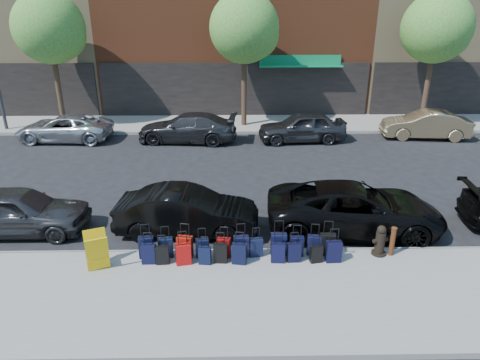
{
  "coord_description": "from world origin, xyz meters",
  "views": [
    {
      "loc": [
        -0.18,
        -15.01,
        6.55
      ],
      "look_at": [
        0.07,
        -1.5,
        1.08
      ],
      "focal_mm": 32.0,
      "sensor_mm": 36.0,
      "label": 1
    }
  ],
  "objects_px": {
    "tree_center": "(247,30)",
    "bollard": "(392,241)",
    "suitcase_front_5": "(241,246)",
    "car_near_1": "(187,212)",
    "tree_right": "(439,30)",
    "car_near_2": "(354,208)",
    "fire_hydrant": "(380,241)",
    "car_near_0": "(18,211)",
    "display_rack": "(97,251)",
    "tree_left": "(52,30)",
    "car_far_3": "(425,125)",
    "car_far_1": "(187,128)",
    "car_far_0": "(64,128)",
    "car_far_2": "(302,127)"
  },
  "relations": [
    {
      "from": "tree_left",
      "to": "car_far_2",
      "type": "distance_m",
      "value": 14.39
    },
    {
      "from": "display_rack",
      "to": "tree_left",
      "type": "bearing_deg",
      "value": 90.72
    },
    {
      "from": "tree_left",
      "to": "display_rack",
      "type": "relative_size",
      "value": 7.19
    },
    {
      "from": "fire_hydrant",
      "to": "car_far_2",
      "type": "xyz_separation_m",
      "value": [
        -0.44,
        11.36,
        0.21
      ]
    },
    {
      "from": "display_rack",
      "to": "car_near_2",
      "type": "relative_size",
      "value": 0.19
    },
    {
      "from": "tree_left",
      "to": "car_far_0",
      "type": "height_order",
      "value": "tree_left"
    },
    {
      "from": "tree_center",
      "to": "car_near_2",
      "type": "xyz_separation_m",
      "value": [
        2.95,
        -12.6,
        -4.66
      ]
    },
    {
      "from": "tree_center",
      "to": "car_far_1",
      "type": "bearing_deg",
      "value": -137.94
    },
    {
      "from": "fire_hydrant",
      "to": "bollard",
      "type": "height_order",
      "value": "fire_hydrant"
    },
    {
      "from": "suitcase_front_5",
      "to": "car_far_0",
      "type": "xyz_separation_m",
      "value": [
        -9.03,
        11.76,
        0.22
      ]
    },
    {
      "from": "car_near_1",
      "to": "car_near_2",
      "type": "xyz_separation_m",
      "value": [
        5.19,
        0.08,
        0.03
      ]
    },
    {
      "from": "car_near_1",
      "to": "car_far_3",
      "type": "relative_size",
      "value": 0.97
    },
    {
      "from": "car_near_0",
      "to": "car_near_1",
      "type": "relative_size",
      "value": 0.98
    },
    {
      "from": "fire_hydrant",
      "to": "car_near_0",
      "type": "height_order",
      "value": "car_near_0"
    },
    {
      "from": "display_rack",
      "to": "car_far_2",
      "type": "height_order",
      "value": "car_far_2"
    },
    {
      "from": "tree_center",
      "to": "bollard",
      "type": "height_order",
      "value": "tree_center"
    },
    {
      "from": "suitcase_front_5",
      "to": "car_near_2",
      "type": "height_order",
      "value": "car_near_2"
    },
    {
      "from": "tree_right",
      "to": "car_near_2",
      "type": "height_order",
      "value": "tree_right"
    },
    {
      "from": "bollard",
      "to": "car_far_3",
      "type": "relative_size",
      "value": 0.19
    },
    {
      "from": "car_near_2",
      "to": "car_far_0",
      "type": "xyz_separation_m",
      "value": [
        -12.6,
        10.04,
        -0.07
      ]
    },
    {
      "from": "tree_right",
      "to": "car_far_3",
      "type": "height_order",
      "value": "tree_right"
    },
    {
      "from": "display_rack",
      "to": "car_far_1",
      "type": "distance_m",
      "value": 12.02
    },
    {
      "from": "car_near_0",
      "to": "car_far_0",
      "type": "relative_size",
      "value": 0.88
    },
    {
      "from": "tree_right",
      "to": "suitcase_front_5",
      "type": "bearing_deg",
      "value": -127.79
    },
    {
      "from": "car_near_2",
      "to": "car_far_2",
      "type": "distance_m",
      "value": 9.68
    },
    {
      "from": "tree_center",
      "to": "car_far_2",
      "type": "xyz_separation_m",
      "value": [
        2.8,
        -2.93,
        -4.64
      ]
    },
    {
      "from": "display_rack",
      "to": "car_far_2",
      "type": "xyz_separation_m",
      "value": [
        7.18,
        11.89,
        0.12
      ]
    },
    {
      "from": "car_far_0",
      "to": "car_near_0",
      "type": "bearing_deg",
      "value": 15.38
    },
    {
      "from": "suitcase_front_5",
      "to": "bollard",
      "type": "relative_size",
      "value": 1.16
    },
    {
      "from": "display_rack",
      "to": "car_near_1",
      "type": "xyz_separation_m",
      "value": [
        2.15,
        2.14,
        0.07
      ]
    },
    {
      "from": "car_far_0",
      "to": "tree_left",
      "type": "bearing_deg",
      "value": -158.42
    },
    {
      "from": "suitcase_front_5",
      "to": "display_rack",
      "type": "xyz_separation_m",
      "value": [
        -3.78,
        -0.5,
        0.19
      ]
    },
    {
      "from": "car_far_1",
      "to": "car_far_2",
      "type": "relative_size",
      "value": 1.13
    },
    {
      "from": "tree_right",
      "to": "car_far_1",
      "type": "relative_size",
      "value": 1.42
    },
    {
      "from": "suitcase_front_5",
      "to": "car_near_1",
      "type": "height_order",
      "value": "car_near_1"
    },
    {
      "from": "car_far_1",
      "to": "car_far_3",
      "type": "distance_m",
      "value": 12.66
    },
    {
      "from": "car_near_1",
      "to": "car_far_2",
      "type": "relative_size",
      "value": 0.96
    },
    {
      "from": "bollard",
      "to": "car_near_1",
      "type": "bearing_deg",
      "value": 164.14
    },
    {
      "from": "display_rack",
      "to": "car_near_2",
      "type": "xyz_separation_m",
      "value": [
        7.34,
        2.22,
        0.1
      ]
    },
    {
      "from": "car_near_1",
      "to": "car_far_0",
      "type": "xyz_separation_m",
      "value": [
        -7.41,
        10.11,
        -0.04
      ]
    },
    {
      "from": "bollard",
      "to": "car_near_2",
      "type": "height_order",
      "value": "car_near_2"
    },
    {
      "from": "suitcase_front_5",
      "to": "car_near_2",
      "type": "relative_size",
      "value": 0.18
    },
    {
      "from": "tree_right",
      "to": "car_near_0",
      "type": "relative_size",
      "value": 1.69
    },
    {
      "from": "car_near_0",
      "to": "car_near_1",
      "type": "xyz_separation_m",
      "value": [
        5.23,
        -0.13,
        -0.01
      ]
    },
    {
      "from": "car_near_0",
      "to": "car_far_1",
      "type": "relative_size",
      "value": 0.84
    },
    {
      "from": "bollard",
      "to": "car_far_3",
      "type": "bearing_deg",
      "value": 63.46
    },
    {
      "from": "bollard",
      "to": "car_far_2",
      "type": "xyz_separation_m",
      "value": [
        -0.76,
        11.4,
        0.19
      ]
    },
    {
      "from": "tree_right",
      "to": "car_far_3",
      "type": "xyz_separation_m",
      "value": [
        -1.02,
        -2.47,
        -4.67
      ]
    },
    {
      "from": "car_near_1",
      "to": "car_near_2",
      "type": "relative_size",
      "value": 0.81
    },
    {
      "from": "car_near_1",
      "to": "car_far_0",
      "type": "distance_m",
      "value": 12.54
    }
  ]
}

